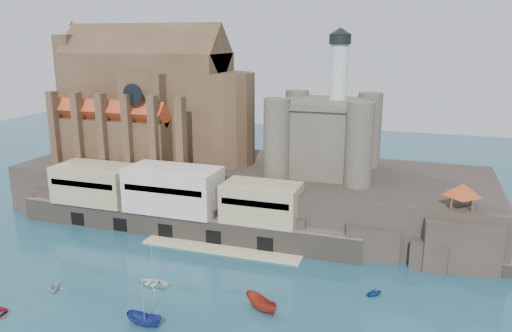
{
  "coord_description": "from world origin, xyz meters",
  "views": [
    {
      "loc": [
        34.93,
        -59.15,
        37.35
      ],
      "look_at": [
        4.05,
        32.0,
        12.48
      ],
      "focal_mm": 35.0,
      "sensor_mm": 36.0,
      "label": 1
    }
  ],
  "objects": [
    {
      "name": "ground",
      "position": [
        0.0,
        0.0,
        0.0
      ],
      "size": [
        300.0,
        300.0,
        0.0
      ],
      "primitive_type": "plane",
      "color": "#194354",
      "rests_on": "ground"
    },
    {
      "name": "promontory",
      "position": [
        -0.19,
        39.37,
        4.92
      ],
      "size": [
        100.0,
        36.0,
        10.0
      ],
      "color": "black",
      "rests_on": "ground"
    },
    {
      "name": "quay",
      "position": [
        -10.19,
        23.07,
        6.07
      ],
      "size": [
        70.0,
        12.0,
        13.05
      ],
      "color": "#5F564C",
      "rests_on": "ground"
    },
    {
      "name": "church",
      "position": [
        -24.13,
        41.85,
        22.13
      ],
      "size": [
        47.0,
        25.93,
        30.51
      ],
      "color": "#483321",
      "rests_on": "promontory"
    },
    {
      "name": "castle_keep",
      "position": [
        16.08,
        41.08,
        18.31
      ],
      "size": [
        21.2,
        21.2,
        29.3
      ],
      "color": "#4B453B",
      "rests_on": "promontory"
    },
    {
      "name": "rock_outcrop",
      "position": [
        42.0,
        25.84,
        4.02
      ],
      "size": [
        14.5,
        10.5,
        8.7
      ],
      "color": "black",
      "rests_on": "ground"
    },
    {
      "name": "pavilion",
      "position": [
        42.0,
        26.0,
        12.73
      ],
      "size": [
        6.4,
        6.4,
        5.4
      ],
      "color": "#483321",
      "rests_on": "rock_outcrop"
    },
    {
      "name": "boat_2",
      "position": [
        1.76,
        -7.76,
        0.0
      ],
      "size": [
        2.23,
        2.18,
        5.43
      ],
      "primitive_type": "imported",
      "rotation": [
        0.0,
        0.0,
        1.5
      ],
      "color": "navy",
      "rests_on": "ground"
    },
    {
      "name": "boat_4",
      "position": [
        -16.37,
        -3.69,
        0.0
      ],
      "size": [
        3.07,
        2.67,
        3.03
      ],
      "primitive_type": "imported",
      "rotation": [
        0.0,
        0.0,
        3.65
      ],
      "color": "silver",
      "rests_on": "ground"
    },
    {
      "name": "boat_5",
      "position": [
        15.28,
        0.94,
        0.0
      ],
      "size": [
        3.03,
        3.01,
        5.82
      ],
      "primitive_type": "imported",
      "rotation": [
        0.0,
        0.0,
        4.2
      ],
      "color": "maroon",
      "rests_on": "ground"
    },
    {
      "name": "boat_6",
      "position": [
        -2.92,
        2.56,
        0.0
      ],
      "size": [
        1.53,
        3.79,
        5.16
      ],
      "primitive_type": "imported",
      "rotation": [
        0.0,
        0.0,
        4.58
      ],
      "color": "silver",
      "rests_on": "ground"
    },
    {
      "name": "boat_7",
      "position": [
        30.0,
        10.22,
        0.0
      ],
      "size": [
        2.79,
        2.83,
        2.86
      ],
      "primitive_type": "imported",
      "rotation": [
        0.0,
        0.0,
        5.47
      ],
      "color": "navy",
      "rests_on": "ground"
    }
  ]
}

